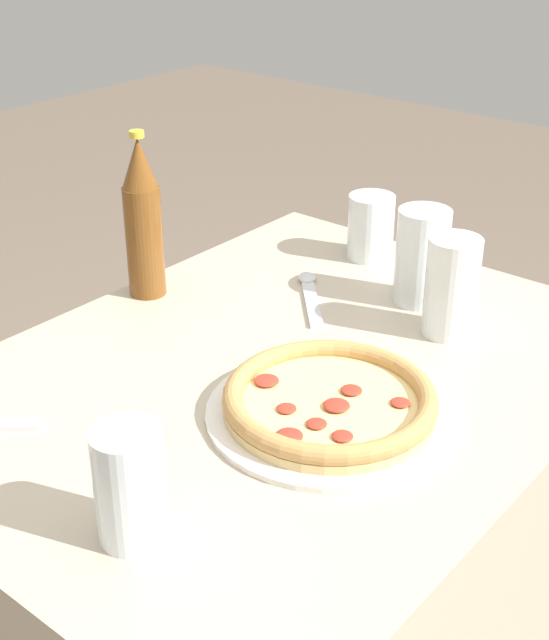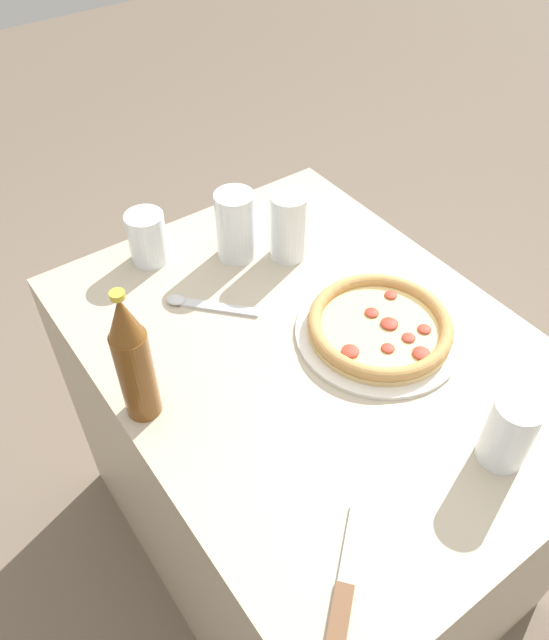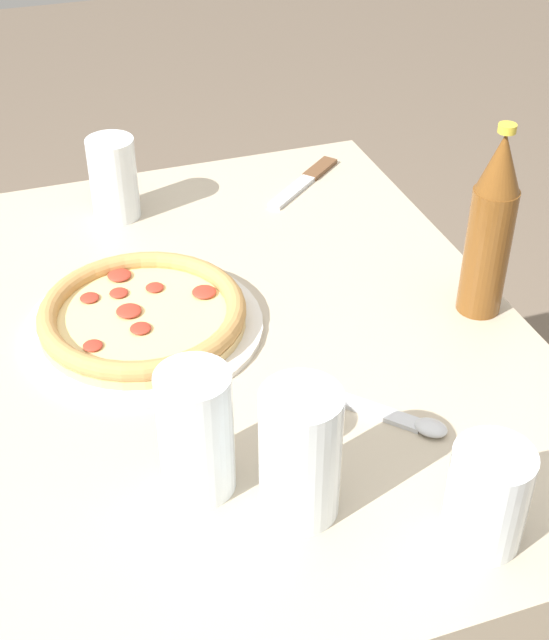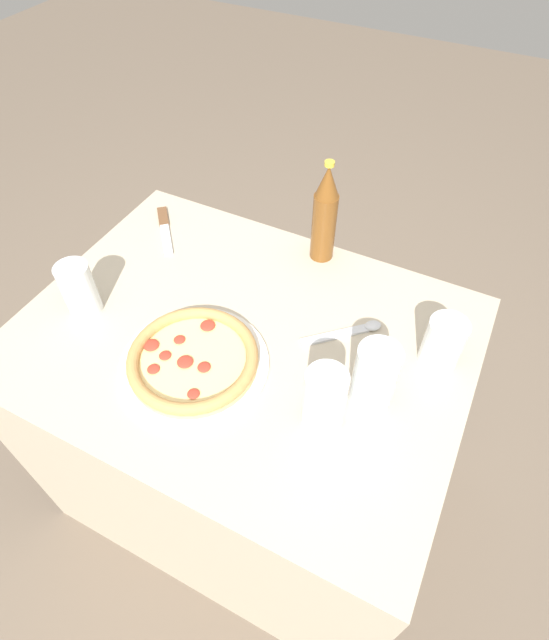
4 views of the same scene
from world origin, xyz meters
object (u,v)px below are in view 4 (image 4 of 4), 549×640
object	(u,v)px
glass_mango_juice	(324,403)
glass_orange_juice	(374,379)
glass_red_wine	(442,344)
pizza_pepperoni	(193,360)
beer_bottle	(325,215)
glass_cola	(79,290)
knife	(165,228)
spoon	(351,331)

from	to	relation	value
glass_mango_juice	glass_orange_juice	world-z (taller)	glass_orange_juice
glass_red_wine	glass_orange_juice	bearing A→B (deg)	59.04
glass_orange_juice	glass_red_wine	bearing A→B (deg)	-120.96
pizza_pepperoni	beer_bottle	world-z (taller)	beer_bottle
glass_cola	glass_mango_juice	bearing A→B (deg)	177.37
beer_bottle	knife	distance (m)	0.44
pizza_pepperoni	beer_bottle	distance (m)	0.45
beer_bottle	knife	xyz separation A→B (m)	(0.41, 0.09, -0.12)
beer_bottle	pizza_pepperoni	bearing A→B (deg)	76.98
glass_red_wine	glass_mango_juice	xyz separation A→B (m)	(0.16, 0.24, 0.02)
glass_red_wine	spoon	size ratio (longest dim) A/B	0.74
glass_red_wine	spoon	world-z (taller)	glass_red_wine
glass_red_wine	glass_orange_juice	distance (m)	0.18
glass_mango_juice	glass_cola	xyz separation A→B (m)	(0.59, -0.03, -0.01)
glass_cola	beer_bottle	xyz separation A→B (m)	(-0.40, -0.41, 0.06)
pizza_pepperoni	glass_red_wine	bearing A→B (deg)	-151.51
glass_orange_juice	knife	xyz separation A→B (m)	(0.66, -0.26, -0.07)
beer_bottle	glass_orange_juice	bearing A→B (deg)	125.75
glass_mango_juice	beer_bottle	world-z (taller)	beer_bottle
pizza_pepperoni	beer_bottle	xyz separation A→B (m)	(-0.10, -0.43, 0.10)
glass_red_wine	glass_orange_juice	world-z (taller)	glass_orange_juice
glass_orange_juice	glass_cola	xyz separation A→B (m)	(0.65, 0.06, -0.01)
glass_red_wine	glass_mango_juice	world-z (taller)	glass_mango_juice
glass_cola	beer_bottle	size ratio (longest dim) A/B	0.49
glass_cola	knife	distance (m)	0.32
glass_orange_juice	knife	distance (m)	0.71
pizza_pepperoni	glass_orange_juice	xyz separation A→B (m)	(-0.35, -0.08, 0.05)
knife	beer_bottle	bearing A→B (deg)	-167.67
knife	glass_red_wine	bearing A→B (deg)	172.34
glass_orange_juice	knife	bearing A→B (deg)	-21.24
glass_mango_juice	beer_bottle	size ratio (longest dim) A/B	0.56
glass_red_wine	glass_cola	size ratio (longest dim) A/B	0.87
glass_orange_juice	beer_bottle	distance (m)	0.43
glass_cola	spoon	distance (m)	0.60
knife	glass_mango_juice	bearing A→B (deg)	150.04
pizza_pepperoni	glass_cola	distance (m)	0.31
beer_bottle	spoon	xyz separation A→B (m)	(-0.16, 0.20, -0.12)
beer_bottle	knife	bearing A→B (deg)	12.33
pizza_pepperoni	glass_orange_juice	size ratio (longest dim) A/B	2.06
spoon	glass_mango_juice	bearing A→B (deg)	96.98
glass_cola	knife	bearing A→B (deg)	-88.53
pizza_pepperoni	spoon	xyz separation A→B (m)	(-0.26, -0.23, -0.01)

